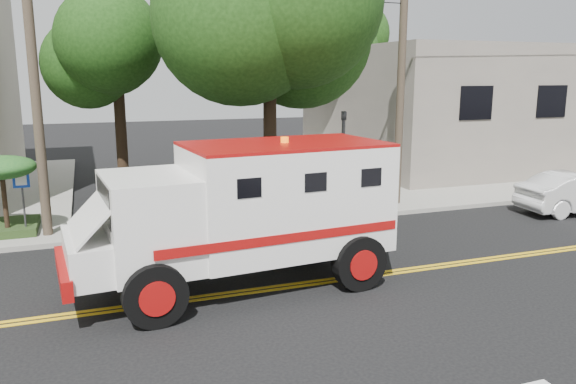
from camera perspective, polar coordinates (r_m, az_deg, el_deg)
name	(u,v)px	position (r m, az deg, el deg)	size (l,w,h in m)	color
ground	(297,285)	(13.17, 0.87, -9.45)	(100.00, 100.00, 0.00)	black
sidewalk_ne	(443,165)	(31.06, 15.49, 2.64)	(17.00, 17.00, 0.15)	gray
building_right	(464,106)	(32.04, 17.49, 8.33)	(14.00, 12.00, 6.00)	slate
utility_pole_left	(35,85)	(17.52, -24.34, 9.87)	(0.28, 0.28, 9.00)	#382D23
utility_pole_right	(401,83)	(20.64, 11.40, 10.80)	(0.28, 0.28, 9.00)	#382D23
tree_left	(125,50)	(23.34, -16.23, 13.67)	(4.48, 4.20, 7.70)	black
tree_right	(348,49)	(30.31, 6.13, 14.20)	(4.80, 4.50, 8.20)	black
traffic_signal	(343,152)	(19.10, 5.61, 4.06)	(0.15, 0.18, 3.60)	#3F3F42
accessibility_sign	(23,195)	(18.06, -25.36, -0.23)	(0.45, 0.10, 2.02)	#3F3F42
armored_truck	(247,207)	(12.65, -4.18, -1.53)	(7.39, 3.42, 3.27)	white
pedestrian_a	(353,170)	(22.34, 6.59, 2.22)	(0.69, 0.45, 1.88)	gray
pedestrian_b	(361,178)	(21.71, 7.47, 1.44)	(0.74, 0.58, 1.53)	gray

